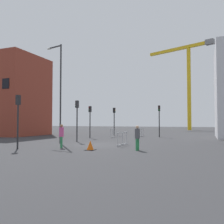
{
  "coord_description": "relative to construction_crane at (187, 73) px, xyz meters",
  "views": [
    {
      "loc": [
        8.65,
        -18.79,
        1.9
      ],
      "look_at": [
        0.0,
        3.5,
        2.88
      ],
      "focal_mm": 39.14,
      "sensor_mm": 36.0,
      "label": 1
    }
  ],
  "objects": [
    {
      "name": "pedestrian_walking",
      "position": [
        -0.24,
        -44.48,
        -12.74
      ],
      "size": [
        0.34,
        0.34,
        1.67
      ],
      "color": "#2D844C",
      "rests_on": "ground"
    },
    {
      "name": "safety_barrier_right_run",
      "position": [
        -6.58,
        -32.61,
        -13.15
      ],
      "size": [
        0.22,
        1.88,
        1.08
      ],
      "color": "#9EA0A5",
      "rests_on": "ground"
    },
    {
      "name": "safety_barrier_left_run",
      "position": [
        -3.87,
        -29.16,
        -13.15
      ],
      "size": [
        0.1,
        1.93,
        1.08
      ],
      "color": "gray",
      "rests_on": "ground"
    },
    {
      "name": "traffic_cone_striped",
      "position": [
        -3.26,
        -45.44,
        -13.41
      ],
      "size": [
        0.64,
        0.64,
        0.65
      ],
      "color": "black",
      "rests_on": "ground"
    },
    {
      "name": "ground",
      "position": [
        -4.55,
        -41.56,
        -13.71
      ],
      "size": [
        160.0,
        160.0,
        0.0
      ],
      "primitive_type": "plane",
      "color": "#333335"
    },
    {
      "name": "traffic_light_crosswalk",
      "position": [
        -8.8,
        -34.34,
        -11.16
      ],
      "size": [
        0.34,
        0.39,
        3.78
      ],
      "color": "#232326",
      "rests_on": "ground"
    },
    {
      "name": "pedestrian_waiting",
      "position": [
        -5.88,
        -44.93,
        -12.7
      ],
      "size": [
        0.34,
        0.34,
        1.73
      ],
      "color": "#2D844C",
      "rests_on": "ground"
    },
    {
      "name": "brick_building",
      "position": [
        -21.45,
        -32.84,
        -8.08
      ],
      "size": [
        7.02,
        7.99,
        11.26
      ],
      "color": "brown",
      "rests_on": "ground"
    },
    {
      "name": "traffic_light_corner",
      "position": [
        -8.39,
        -46.63,
        -11.13
      ],
      "size": [
        0.25,
        0.37,
        3.82
      ],
      "color": "#232326",
      "rests_on": "ground"
    },
    {
      "name": "traffic_light_verge",
      "position": [
        -7.93,
        -28.49,
        -11.09
      ],
      "size": [
        0.39,
        0.3,
        3.89
      ],
      "color": "black",
      "rests_on": "ground"
    },
    {
      "name": "streetlamp_tall",
      "position": [
        -8.24,
        -41.71,
        -8.57
      ],
      "size": [
        1.81,
        0.56,
        8.91
      ],
      "color": "#2D2D30",
      "rests_on": "ground"
    },
    {
      "name": "traffic_light_median",
      "position": [
        -1.44,
        -29.66,
        -11.04
      ],
      "size": [
        0.25,
        0.37,
        3.98
      ],
      "color": "black",
      "rests_on": "ground"
    },
    {
      "name": "safety_barrier_mid_span",
      "position": [
        -2.25,
        -41.65,
        -13.15
      ],
      "size": [
        0.1,
        2.36,
        1.08
      ],
      "color": "#9EA0A5",
      "rests_on": "ground"
    },
    {
      "name": "traffic_light_far",
      "position": [
        -7.51,
        -39.73,
        -11.04
      ],
      "size": [
        0.38,
        0.26,
        3.97
      ],
      "color": "#2D2D30",
      "rests_on": "ground"
    },
    {
      "name": "construction_crane",
      "position": [
        0.0,
        0.0,
        0.0
      ],
      "size": [
        15.81,
        6.82,
        20.45
      ],
      "color": "gold",
      "rests_on": "ground"
    }
  ]
}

